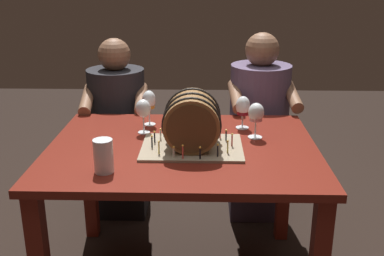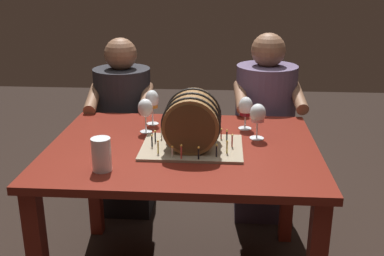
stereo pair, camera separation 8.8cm
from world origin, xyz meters
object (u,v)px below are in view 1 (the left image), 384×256
at_px(barrel_cake, 192,123).
at_px(wine_glass_amber, 149,101).
at_px(wine_glass_empty, 143,109).
at_px(wine_glass_white, 187,102).
at_px(wine_glass_red, 243,107).
at_px(wine_glass_rose, 256,114).
at_px(beer_pint, 104,157).
at_px(dining_table, 183,167).
at_px(person_seated_right, 258,132).
at_px(person_seated_left, 118,134).

xyz_separation_m(barrel_cake, wine_glass_amber, (-0.23, 0.34, 0.00)).
xyz_separation_m(wine_glass_empty, wine_glass_amber, (0.01, 0.13, 0.00)).
bearing_deg(wine_glass_white, wine_glass_red, -14.37).
bearing_deg(wine_glass_amber, wine_glass_white, 9.59).
bearing_deg(wine_glass_white, wine_glass_rose, -32.40).
height_order(wine_glass_rose, wine_glass_amber, wine_glass_amber).
height_order(barrel_cake, beer_pint, barrel_cake).
relative_size(dining_table, wine_glass_white, 7.31).
relative_size(dining_table, wine_glass_rose, 7.14).
distance_m(beer_pint, person_seated_right, 1.31).
bearing_deg(wine_glass_red, dining_table, -138.83).
bearing_deg(person_seated_right, wine_glass_empty, -138.68).
xyz_separation_m(dining_table, barrel_cake, (0.05, -0.04, 0.23)).
relative_size(wine_glass_rose, wine_glass_amber, 0.94).
height_order(wine_glass_red, beer_pint, wine_glass_red).
xyz_separation_m(wine_glass_white, person_seated_left, (-0.45, 0.41, -0.33)).
distance_m(barrel_cake, person_seated_right, 0.93).
distance_m(wine_glass_empty, beer_pint, 0.49).
bearing_deg(wine_glass_red, wine_glass_amber, 175.09).
height_order(wine_glass_rose, beer_pint, wine_glass_rose).
bearing_deg(wine_glass_amber, person_seated_right, 34.82).
height_order(wine_glass_rose, person_seated_left, person_seated_left).
xyz_separation_m(dining_table, beer_pint, (-0.30, -0.30, 0.17)).
distance_m(barrel_cake, wine_glass_white, 0.38).
xyz_separation_m(barrel_cake, wine_glass_empty, (-0.25, 0.21, 0.00)).
relative_size(barrel_cake, wine_glass_empty, 2.65).
distance_m(wine_glass_white, wine_glass_red, 0.30).
relative_size(barrel_cake, wine_glass_red, 2.71).
xyz_separation_m(barrel_cake, person_seated_left, (-0.49, 0.78, -0.34)).
xyz_separation_m(beer_pint, person_seated_left, (-0.14, 1.05, -0.28)).
height_order(dining_table, wine_glass_amber, wine_glass_amber).
relative_size(dining_table, wine_glass_empty, 7.20).
bearing_deg(wine_glass_rose, dining_table, -161.37).
distance_m(wine_glass_rose, wine_glass_red, 0.15).
distance_m(wine_glass_empty, wine_glass_amber, 0.13).
xyz_separation_m(wine_glass_empty, wine_glass_rose, (0.55, -0.06, -0.00)).
distance_m(wine_glass_empty, person_seated_left, 0.70).
height_order(person_seated_left, person_seated_right, person_seated_right).
height_order(dining_table, wine_glass_empty, wine_glass_empty).
relative_size(wine_glass_red, person_seated_left, 0.15).
bearing_deg(wine_glass_amber, person_seated_left, 120.21).
bearing_deg(wine_glass_amber, beer_pint, -100.82).
distance_m(beer_pint, person_seated_left, 1.09).
relative_size(wine_glass_rose, wine_glass_red, 1.03).
height_order(wine_glass_empty, wine_glass_amber, wine_glass_amber).
relative_size(barrel_cake, beer_pint, 3.31).
bearing_deg(barrel_cake, wine_glass_amber, 124.47).
xyz_separation_m(barrel_cake, wine_glass_white, (-0.04, 0.37, -0.01)).
bearing_deg(person_seated_right, wine_glass_white, -137.04).
xyz_separation_m(dining_table, wine_glass_rose, (0.35, 0.12, 0.23)).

